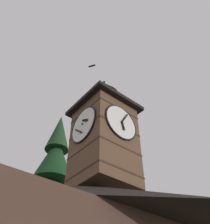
# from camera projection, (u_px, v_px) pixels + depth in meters

# --- Properties ---
(clock_tower) EXTENTS (3.76, 3.76, 8.65)m
(clock_tower) POSITION_uv_depth(u_px,v_px,m) (104.00, 136.00, 15.50)
(clock_tower) COLOR brown
(clock_tower) RESTS_ON building_main
(flying_bird_high) EXTENTS (0.44, 0.61, 0.11)m
(flying_bird_high) POSITION_uv_depth(u_px,v_px,m) (92.00, 66.00, 21.93)
(flying_bird_high) COLOR black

